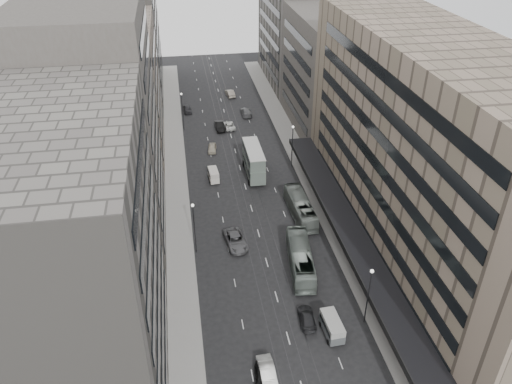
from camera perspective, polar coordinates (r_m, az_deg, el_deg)
ground at (r=65.37m, az=2.53°, el=-12.47°), size 220.00×220.00×0.00m
sidewalk_right at (r=97.42m, az=5.06°, el=3.81°), size 4.00×125.00×0.15m
sidewalk_left at (r=94.83m, az=-9.17°, el=2.67°), size 4.00×125.00×0.15m
department_store at (r=69.53m, az=19.09°, el=3.78°), size 19.20×60.00×30.00m
building_right_mid at (r=108.10m, az=8.53°, el=13.35°), size 15.00×28.00×24.00m
building_right_far at (r=135.34m, az=4.79°, el=18.19°), size 15.00×32.00×28.00m
building_left_a at (r=49.80m, az=-20.31°, el=-8.51°), size 15.00×28.00×30.00m
building_left_b at (r=71.59m, az=-17.58°, el=6.71°), size 15.00×26.00×34.00m
building_left_c at (r=98.10m, az=-15.57°, el=10.92°), size 15.00×28.00×25.00m
building_left_d at (r=129.10m, az=-14.62°, el=16.66°), size 15.00×38.00×28.00m
lamp_right_near at (r=60.74m, az=12.79°, el=-10.88°), size 0.44×0.44×8.32m
lamp_right_far at (r=92.43m, az=4.19°, el=5.80°), size 0.44×0.44×8.32m
lamp_left_near at (r=70.42m, az=-7.11°, el=-3.49°), size 0.44×0.44×8.32m
lamp_left_far at (r=108.48m, az=-8.43°, el=9.59°), size 0.44×0.44×8.32m
bus_near at (r=69.48m, az=5.11°, el=-7.57°), size 4.22×12.29×3.35m
bus_far at (r=79.83m, az=5.09°, el=-1.78°), size 3.04×11.67×3.23m
double_decker at (r=90.35m, az=-0.27°, el=3.61°), size 3.07×9.89×5.40m
vw_microbus at (r=61.38m, az=8.69°, el=-14.90°), size 2.16×4.39×2.32m
panel_van at (r=89.54m, az=-4.88°, el=1.97°), size 1.95×3.63×2.22m
sedan_0 at (r=56.95m, az=0.71°, el=-20.29°), size 2.04×4.10×1.34m
sedan_1 at (r=57.06m, az=1.30°, el=-19.99°), size 1.80×4.75×1.55m
sedan_2 at (r=73.85m, az=-2.34°, el=-5.55°), size 3.52×6.31×1.67m
sedan_3 at (r=62.82m, az=5.84°, el=-14.09°), size 2.21×4.70×1.32m
sedan_4 at (r=100.17m, az=-5.03°, el=5.03°), size 2.11×4.15×1.35m
sedan_5 at (r=109.28m, az=-4.16°, el=7.52°), size 1.91×5.04×1.64m
sedan_6 at (r=109.87m, az=-3.10°, el=7.61°), size 2.57×4.93×1.32m
sedan_7 at (r=116.37m, az=-1.13°, el=9.14°), size 2.20×5.40×1.56m
sedan_8 at (r=119.07m, az=-7.85°, el=9.36°), size 2.09×4.42×1.46m
sedan_9 at (r=127.75m, az=-3.00°, el=11.22°), size 2.27×4.94×1.57m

